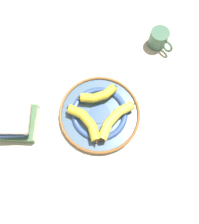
# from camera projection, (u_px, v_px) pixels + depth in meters

# --- Properties ---
(ground_plane) EXTENTS (2.80, 2.80, 0.00)m
(ground_plane) POSITION_uv_depth(u_px,v_px,m) (95.00, 113.00, 0.92)
(ground_plane) COLOR beige
(decorative_bowl) EXTENTS (0.33, 0.33, 0.03)m
(decorative_bowl) POSITION_uv_depth(u_px,v_px,m) (100.00, 114.00, 0.90)
(decorative_bowl) COLOR slate
(decorative_bowl) RESTS_ON ground_plane
(banana_a) EXTENTS (0.20, 0.07, 0.04)m
(banana_a) POSITION_uv_depth(u_px,v_px,m) (86.00, 122.00, 0.85)
(banana_a) COLOR yellow
(banana_a) RESTS_ON decorative_bowl
(banana_b) EXTENTS (0.09, 0.17, 0.04)m
(banana_b) POSITION_uv_depth(u_px,v_px,m) (98.00, 96.00, 0.89)
(banana_b) COLOR yellow
(banana_b) RESTS_ON decorative_bowl
(banana_c) EXTENTS (0.08, 0.21, 0.04)m
(banana_c) POSITION_uv_depth(u_px,v_px,m) (115.00, 118.00, 0.85)
(banana_c) COLOR yellow
(banana_c) RESTS_ON decorative_bowl
(book_stack) EXTENTS (0.25, 0.26, 0.10)m
(book_stack) POSITION_uv_depth(u_px,v_px,m) (9.00, 121.00, 0.86)
(book_stack) COLOR #4C754C
(book_stack) RESTS_ON ground_plane
(coffee_mug) EXTENTS (0.13, 0.08, 0.08)m
(coffee_mug) POSITION_uv_depth(u_px,v_px,m) (159.00, 39.00, 0.99)
(coffee_mug) COLOR #477056
(coffee_mug) RESTS_ON ground_plane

